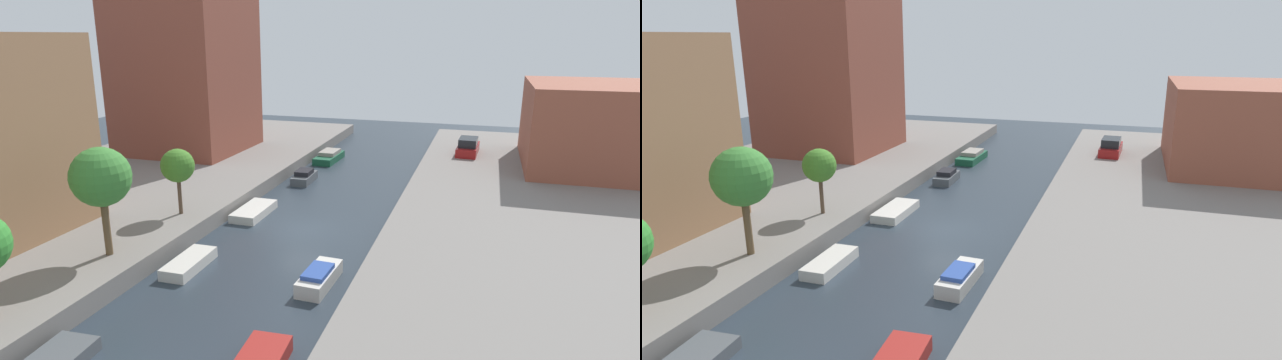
% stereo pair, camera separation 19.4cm
% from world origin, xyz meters
% --- Properties ---
extents(ground_plane, '(84.00, 84.00, 0.00)m').
position_xyz_m(ground_plane, '(0.00, 0.00, 0.00)').
color(ground_plane, '#28333D').
extents(quay_left, '(20.00, 64.00, 1.00)m').
position_xyz_m(quay_left, '(-15.00, 0.00, 0.50)').
color(quay_left, gray).
rests_on(quay_left, ground_plane).
extents(quay_right, '(20.00, 64.00, 1.00)m').
position_xyz_m(quay_right, '(15.00, 0.00, 0.50)').
color(quay_right, gray).
rests_on(quay_right, ground_plane).
extents(apartment_tower_far, '(10.00, 10.24, 21.33)m').
position_xyz_m(apartment_tower_far, '(-16.00, 14.05, 11.66)').
color(apartment_tower_far, brown).
rests_on(apartment_tower_far, quay_left).
extents(low_block_right, '(10.00, 13.12, 6.63)m').
position_xyz_m(low_block_right, '(18.00, 18.09, 4.32)').
color(low_block_right, brown).
rests_on(low_block_right, quay_right).
extents(street_tree_1, '(2.80, 2.80, 5.28)m').
position_xyz_m(street_tree_1, '(-6.89, -8.37, 4.84)').
color(street_tree_1, brown).
rests_on(street_tree_1, quay_left).
extents(street_tree_2, '(1.96, 1.96, 3.91)m').
position_xyz_m(street_tree_2, '(-6.89, -2.12, 3.90)').
color(street_tree_2, brown).
rests_on(street_tree_2, quay_left).
extents(parked_car, '(1.93, 4.70, 1.48)m').
position_xyz_m(parked_car, '(8.60, 19.76, 1.61)').
color(parked_car, maroon).
rests_on(parked_car, quay_right).
extents(moored_boat_left_1, '(1.44, 3.44, 0.56)m').
position_xyz_m(moored_boat_left_1, '(-3.55, -6.76, 0.28)').
color(moored_boat_left_1, beige).
rests_on(moored_boat_left_1, ground_plane).
extents(moored_boat_left_2, '(1.69, 3.88, 0.53)m').
position_xyz_m(moored_boat_left_2, '(-3.86, 1.51, 0.27)').
color(moored_boat_left_2, beige).
rests_on(moored_boat_left_2, ground_plane).
extents(moored_boat_left_3, '(1.43, 3.15, 0.98)m').
position_xyz_m(moored_boat_left_3, '(-3.40, 9.93, 0.42)').
color(moored_boat_left_3, '#4C5156').
rests_on(moored_boat_left_3, ground_plane).
extents(moored_boat_left_4, '(1.84, 4.48, 0.95)m').
position_xyz_m(moored_boat_left_4, '(-3.59, 17.36, 0.40)').
color(moored_boat_left_4, '#195638').
rests_on(moored_boat_left_4, ground_plane).
extents(moored_boat_right_2, '(1.35, 3.35, 0.90)m').
position_xyz_m(moored_boat_right_2, '(3.17, -6.50, 0.40)').
color(moored_boat_right_2, beige).
rests_on(moored_boat_right_2, ground_plane).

